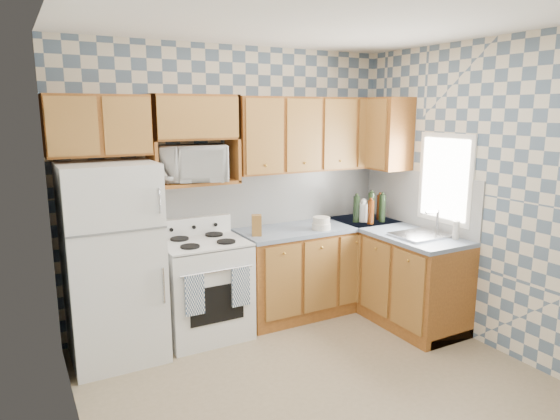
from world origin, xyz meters
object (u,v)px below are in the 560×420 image
object	(u,v)px
refrigerator	(113,263)
microwave	(194,163)
electric_kettle	(364,212)
stove_body	(204,289)

from	to	relation	value
refrigerator	microwave	xyz separation A→B (m)	(0.80, 0.19, 0.78)
refrigerator	electric_kettle	bearing A→B (deg)	-0.47
microwave	refrigerator	bearing A→B (deg)	-150.50
stove_body	microwave	size ratio (longest dim) A/B	1.50
stove_body	electric_kettle	distance (m)	1.89
refrigerator	electric_kettle	xyz separation A→B (m)	(2.61, -0.02, 0.18)
stove_body	microwave	world-z (taller)	microwave
refrigerator	stove_body	bearing A→B (deg)	1.78
stove_body	electric_kettle	bearing A→B (deg)	-1.48
refrigerator	stove_body	world-z (taller)	refrigerator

